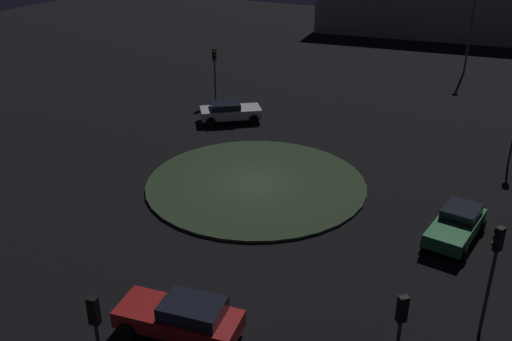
# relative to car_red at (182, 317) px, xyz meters

# --- Properties ---
(ground_plane) EXTENTS (117.89, 117.89, 0.00)m
(ground_plane) POSITION_rel_car_red_xyz_m (3.09, -12.10, -0.80)
(ground_plane) COLOR black
(roundabout_island) EXTENTS (12.27, 12.27, 0.16)m
(roundabout_island) POSITION_rel_car_red_xyz_m (3.09, -12.10, -0.72)
(roundabout_island) COLOR #2D4228
(roundabout_island) RESTS_ON ground_plane
(car_red) EXTENTS (4.75, 2.49, 1.53)m
(car_red) POSITION_rel_car_red_xyz_m (0.00, 0.00, 0.00)
(car_red) COLOR red
(car_red) RESTS_ON ground_plane
(car_green) EXTENTS (2.46, 4.29, 1.41)m
(car_green) POSITION_rel_car_red_xyz_m (-7.76, -11.24, -0.06)
(car_green) COLOR #1E7238
(car_green) RESTS_ON ground_plane
(car_white) EXTENTS (4.55, 4.05, 1.43)m
(car_white) POSITION_rel_car_red_xyz_m (9.38, -20.40, -0.04)
(car_white) COLOR white
(car_white) RESTS_ON ground_plane
(traffic_light_north) EXTENTS (0.33, 0.38, 4.30)m
(traffic_light_north) POSITION_rel_car_red_xyz_m (0.19, 3.90, 2.25)
(traffic_light_north) COLOR #2D2D2D
(traffic_light_north) RESTS_ON ground_plane
(traffic_light_northwest) EXTENTS (0.40, 0.37, 4.45)m
(traffic_light_northwest) POSITION_rel_car_red_xyz_m (-9.64, -4.99, 2.35)
(traffic_light_northwest) COLOR #2D2D2D
(traffic_light_northwest) RESTS_ON ground_plane
(traffic_light_southeast) EXTENTS (0.38, 0.39, 4.17)m
(traffic_light_southeast) POSITION_rel_car_red_xyz_m (12.64, -23.97, 2.17)
(traffic_light_southeast) COLOR #2D2D2D
(traffic_light_southeast) RESTS_ON ground_plane
(traffic_light_northwest_near) EXTENTS (0.38, 0.39, 3.71)m
(traffic_light_northwest_near) POSITION_rel_car_red_xyz_m (-7.45, -0.85, 1.85)
(traffic_light_northwest_near) COLOR #2D2D2D
(traffic_light_northwest_near) RESTS_ON ground_plane
(streetlamp_south) EXTENTS (0.53, 0.53, 9.61)m
(streetlamp_south) POSITION_rel_car_red_xyz_m (-3.75, -41.74, 5.35)
(streetlamp_south) COLOR #4C4C51
(streetlamp_south) RESTS_ON ground_plane
(store_building) EXTENTS (31.66, 16.90, 6.79)m
(store_building) POSITION_rel_car_red_xyz_m (0.87, -60.43, 2.60)
(store_building) COLOR #ADA893
(store_building) RESTS_ON ground_plane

